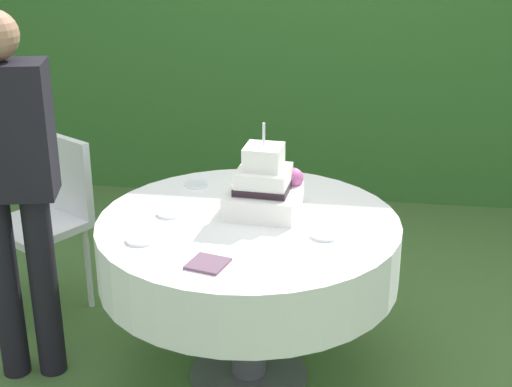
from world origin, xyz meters
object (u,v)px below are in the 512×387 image
Objects in this scene: wedding_cake at (265,188)px; garden_chair at (50,207)px; serving_plate_right at (170,214)px; serving_plate_far at (324,235)px; serving_plate_near at (196,184)px; standing_person at (11,177)px; napkin_stack at (208,264)px; serving_plate_left at (141,240)px; cake_table at (249,250)px.

garden_chair is at bearing 161.11° from wedding_cake.
serving_plate_far is at bearing -10.58° from serving_plate_right.
wedding_cake is 1.24m from garden_chair.
standing_person reaches higher than serving_plate_near.
standing_person is at bearing -77.91° from garden_chair.
serving_plate_left is at bearing 151.68° from napkin_stack.
cake_table is 11.77× the size of serving_plate_right.
serving_plate_near is 0.96× the size of serving_plate_far.
napkin_stack is at bearing -104.62° from wedding_cake.
wedding_cake is at bearing -35.51° from serving_plate_near.
cake_table is 0.48m from serving_plate_near.
standing_person is (-0.58, 0.15, 0.17)m from serving_plate_left.
garden_chair is at bearing 170.02° from serving_plate_near.
wedding_cake is at bearing 140.60° from serving_plate_far.
serving_plate_near is (-0.30, 0.35, 0.14)m from cake_table.
napkin_stack is at bearing -28.32° from serving_plate_left.
serving_plate_near is at bearing 84.36° from serving_plate_right.
serving_plate_near is 0.88× the size of serving_plate_left.
serving_plate_far is 0.12× the size of garden_chair.
wedding_cake reaches higher than garden_chair.
serving_plate_far is 0.82× the size of napkin_stack.
napkin_stack is (-0.40, -0.30, -0.00)m from serving_plate_far.
garden_chair is (-0.71, 0.75, -0.22)m from serving_plate_left.
serving_plate_left is 0.62m from standing_person.
garden_chair is (-1.40, 0.61, -0.22)m from serving_plate_far.
serving_plate_far is 0.71m from serving_plate_left.
serving_plate_right is 0.49m from napkin_stack.
cake_table is 0.36m from serving_plate_right.
serving_plate_far is at bearing -0.39° from standing_person.
serving_plate_right is at bearing 80.52° from serving_plate_left.
garden_chair is (-0.75, 0.48, -0.22)m from serving_plate_right.
serving_plate_left is at bearing -168.43° from serving_plate_far.
standing_person is (-1.27, 0.01, 0.17)m from serving_plate_far.
serving_plate_far is 0.07× the size of standing_person.
serving_plate_left is at bearing -140.17° from wedding_cake.
serving_plate_near is at bearing 130.29° from cake_table.
serving_plate_near is at bearing 82.69° from serving_plate_left.
serving_plate_near is at bearing -9.98° from garden_chair.
garden_chair is (-1.00, 0.91, -0.22)m from napkin_stack.
serving_plate_near is 0.97× the size of serving_plate_right.
garden_chair is (-0.79, 0.14, -0.22)m from serving_plate_near.
napkin_stack is (0.25, -0.42, -0.00)m from serving_plate_right.
wedding_cake is at bearing 13.85° from serving_plate_right.
serving_plate_left is (-0.69, -0.14, 0.00)m from serving_plate_far.
serving_plate_near is at bearing 142.77° from serving_plate_far.
wedding_cake is 0.41m from serving_plate_right.
serving_plate_right is at bearing -166.15° from wedding_cake.
serving_plate_near is at bearing 34.91° from standing_person.
cake_table is at bearing -0.98° from serving_plate_right.
serving_plate_left is 1.11× the size of serving_plate_right.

